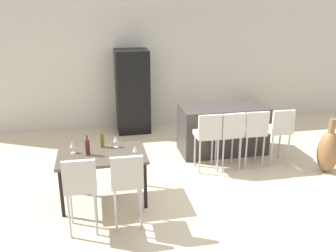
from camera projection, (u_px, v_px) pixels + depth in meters
The scene contains 18 objects.
ground_plane at pixel (204, 175), 6.25m from camera, with size 10.00×10.00×0.00m, color beige.
back_wall at pixel (169, 63), 8.53m from camera, with size 10.00×0.12×2.90m, color beige.
kitchen_island at pixel (222, 129), 7.09m from camera, with size 1.65×0.78×0.92m, color #383330.
bar_chair_left at pixel (208, 133), 6.19m from camera, with size 0.40×0.40×1.05m.
bar_chair_middle at pixel (230, 131), 6.27m from camera, with size 0.43×0.43×1.05m.
bar_chair_right at pixel (254, 130), 6.35m from camera, with size 0.41×0.41×1.05m.
bar_chair_far at pixel (280, 128), 6.44m from camera, with size 0.40×0.40×1.05m.
dining_table at pixel (102, 159), 5.25m from camera, with size 1.26×0.82×0.74m.
dining_chair_near at pixel (81, 183), 4.48m from camera, with size 0.41×0.41×1.05m.
dining_chair_far at pixel (127, 179), 4.58m from camera, with size 0.41×0.41×1.05m.
wine_bottle_inner at pixel (88, 147), 5.16m from camera, with size 0.07×0.07×0.30m.
wine_bottle_near at pixel (102, 140), 5.45m from camera, with size 0.06×0.06×0.28m.
wine_glass_left at pixel (135, 149), 5.09m from camera, with size 0.07×0.07×0.17m.
wine_glass_middle at pixel (115, 139), 5.44m from camera, with size 0.07×0.07×0.17m.
wine_glass_right at pixel (72, 145), 5.23m from camera, with size 0.07×0.07×0.17m.
refrigerator at pixel (132, 91), 8.12m from camera, with size 0.72×0.68×1.84m, color black.
floor_vase at pixel (328, 151), 6.25m from camera, with size 0.36×0.36×0.96m.
potted_plant at pixel (253, 109), 8.85m from camera, with size 0.39×0.39×0.59m.
Camera 1 is at (-1.73, -5.41, 2.81)m, focal length 38.96 mm.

